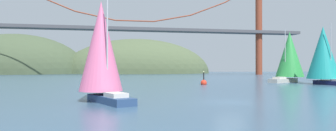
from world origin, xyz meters
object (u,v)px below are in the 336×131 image
sailboat_pink_spinnaker (102,49)px  channel_buoy (204,83)px  sailboat_teal_sail (324,54)px  sailboat_green_sail (289,55)px  sailboat_orange_sail (327,64)px

sailboat_pink_spinnaker → channel_buoy: sailboat_pink_spinnaker is taller
sailboat_teal_sail → sailboat_green_sail: bearing=97.8°
sailboat_teal_sail → sailboat_pink_spinnaker: 43.68m
sailboat_green_sail → sailboat_pink_spinnaker: sailboat_green_sail is taller
sailboat_teal_sail → sailboat_pink_spinnaker: (-38.81, -20.03, -0.84)m
sailboat_green_sail → sailboat_orange_sail: (10.71, 2.30, -1.63)m
sailboat_orange_sail → channel_buoy: size_ratio=3.29×
sailboat_green_sail → channel_buoy: 21.83m
sailboat_orange_sail → sailboat_green_sail: bearing=-167.9°
sailboat_orange_sail → sailboat_pink_spinnaker: 57.43m
sailboat_green_sail → channel_buoy: bearing=-164.7°
sailboat_green_sail → channel_buoy: (-20.46, -5.58, -5.17)m
sailboat_green_sail → sailboat_pink_spinnaker: size_ratio=1.15×
sailboat_pink_spinnaker → channel_buoy: size_ratio=3.57×
sailboat_orange_sail → sailboat_teal_sail: bearing=-130.9°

